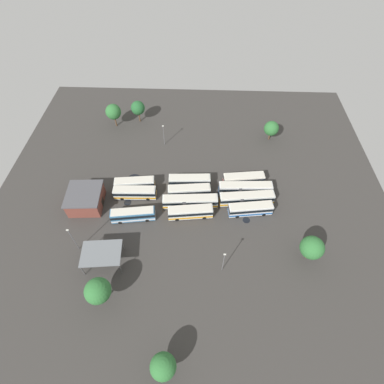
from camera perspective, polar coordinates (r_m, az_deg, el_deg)
The scene contains 28 objects.
ground_plane at distance 80.79m, azimuth -0.30°, elevation -1.55°, with size 109.19×109.19×0.00m, color #383533.
bus_row0_slot0 at distance 77.17m, azimuth -11.44°, elevation -4.36°, with size 11.58×4.12×3.53m.
bus_row0_slot2 at distance 81.52m, azimuth -11.09°, elevation -0.11°, with size 11.63×2.93×3.53m.
bus_row0_slot3 at distance 83.62m, azimuth -11.09°, elevation 1.62°, with size 11.31×3.85×3.53m.
bus_row1_slot0 at distance 76.12m, azimuth -0.31°, elevation -3.93°, with size 11.81×3.94×3.53m.
bus_row1_slot1 at distance 78.17m, azimuth -0.41°, elevation -1.82°, with size 14.82×3.59×3.53m.
bus_row1_slot2 at distance 80.36m, azimuth -0.55°, elevation 0.21°, with size 11.82×3.77×3.53m.
bus_row1_slot3 at distance 82.76m, azimuth -0.47°, elevation 2.22°, with size 11.81×3.23×3.53m.
bus_row2_slot0 at distance 78.20m, azimuth 11.33°, elevation -3.27°, with size 11.76×4.09×3.53m.
bus_row2_slot1 at distance 80.15m, azimuth 10.59°, elevation -1.21°, with size 14.88×4.19×3.53m.
bus_row2_slot2 at distance 82.33m, azimuth 10.33°, elevation 0.75°, with size 14.78×3.25×3.53m.
bus_row2_slot3 at distance 84.49m, azimuth 10.06°, elevation 2.53°, with size 11.76×4.00×3.53m.
depot_building at distance 82.96m, azimuth -20.07°, elevation -1.26°, with size 9.54×9.90×4.86m.
maintenance_shelter at distance 70.64m, azimuth -17.31°, elevation -11.36°, with size 9.64×7.46×4.29m.
lamp_post_by_building at distance 73.88m, azimuth -22.23°, elevation -8.46°, with size 0.56×0.28×8.76m.
lamp_post_mid_lot at distance 93.95m, azimuth -5.55°, elevation 11.15°, with size 0.56×0.28×7.51m.
lamp_post_near_entrance at distance 66.76m, azimuth 6.17°, elevation -13.34°, with size 0.56×0.28×7.87m.
tree_northeast at distance 72.64m, azimuth 22.39°, elevation -10.01°, with size 5.46×5.46×7.61m.
tree_south_edge at distance 98.66m, azimuth 15.24°, elevation 11.89°, with size 4.69×4.69×6.78m.
tree_northwest at distance 103.45m, azimuth -15.11°, elevation 14.88°, with size 5.07×5.07×8.25m.
tree_west_edge at distance 60.71m, azimuth -5.67°, elevation -30.79°, with size 4.82×4.82×6.86m.
tree_north_edge at distance 65.37m, azimuth -17.92°, elevation -17.90°, with size 5.46×5.46×8.37m.
tree_east_edge at distance 103.85m, azimuth -10.52°, elevation 15.83°, with size 4.66×4.66×7.82m.
puddle_back_corner at distance 87.22m, azimuth -11.24°, elevation 2.43°, with size 4.22×4.22×0.01m, color black.
puddle_between_rows at distance 85.96m, azimuth -0.43°, elevation 2.78°, with size 2.80×2.80×0.01m, color black.
puddle_front_lane at distance 85.79m, azimuth 1.74°, elevation 2.63°, with size 2.63×2.63×0.01m, color black.
puddle_near_shelter at distance 82.19m, azimuth -12.46°, elevation -2.00°, with size 2.08×2.08×0.01m, color black.
puddle_centre_drain at distance 78.24m, azimuth 10.56°, elevation -5.43°, with size 1.96×1.96×0.01m, color black.
Camera 1 is at (2.31, -48.77, 64.36)m, focal length 27.32 mm.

